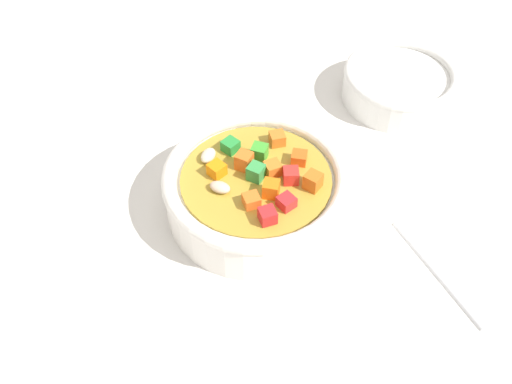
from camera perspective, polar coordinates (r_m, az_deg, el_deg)
The scene contains 4 objects.
ground_plane at distance 61.63cm, azimuth 0.00°, elevation -2.14°, with size 140.00×140.00×2.00cm, color silver.
soup_bowl_main at distance 58.73cm, azimuth 0.01°, elevation 0.26°, with size 17.95×17.95×6.17cm.
spoon at distance 60.67cm, azimuth 13.19°, elevation -2.99°, with size 18.48×12.89×0.76cm.
side_bowl_small at distance 73.81cm, azimuth 13.28°, elevation 9.82°, with size 13.16×13.16×4.05cm.
Camera 1 is at (-39.14, -4.88, 46.36)cm, focal length 42.72 mm.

